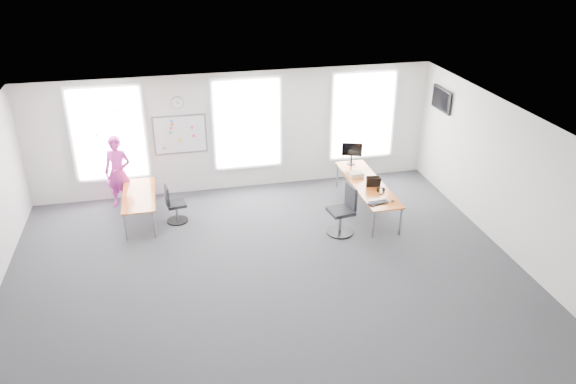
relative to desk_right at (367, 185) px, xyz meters
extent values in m
plane|color=#2B2C30|center=(-2.83, -2.12, -0.63)|extent=(10.00, 10.00, 0.00)
plane|color=white|center=(-2.83, -2.12, 2.37)|extent=(10.00, 10.00, 0.00)
plane|color=silver|center=(-2.83, 1.88, 0.87)|extent=(10.00, 0.00, 10.00)
plane|color=silver|center=(-2.83, -6.12, 0.87)|extent=(10.00, 0.00, 10.00)
plane|color=silver|center=(2.17, -2.12, 0.87)|extent=(0.00, 10.00, 10.00)
cube|color=silver|center=(-5.83, 1.85, 1.07)|extent=(1.60, 0.06, 2.20)
cube|color=silver|center=(-2.53, 1.85, 1.07)|extent=(1.60, 0.06, 2.20)
cube|color=silver|center=(0.47, 1.85, 1.07)|extent=(1.60, 0.06, 2.20)
cube|color=#C64C17|center=(0.00, 0.00, 0.03)|extent=(0.74, 2.76, 0.03)
cylinder|color=gray|center=(-0.31, -1.32, -0.31)|extent=(0.05, 0.05, 0.64)
cylinder|color=gray|center=(0.31, -1.32, -0.31)|extent=(0.05, 0.05, 0.64)
cylinder|color=gray|center=(-0.31, 1.32, -0.31)|extent=(0.05, 0.05, 0.64)
cylinder|color=gray|center=(0.31, 1.32, -0.31)|extent=(0.05, 0.05, 0.64)
cube|color=#C64C17|center=(-5.23, 0.58, 0.02)|extent=(0.72, 1.80, 0.03)
cylinder|color=gray|center=(-5.53, -0.26, -0.31)|extent=(0.05, 0.05, 0.63)
cylinder|color=gray|center=(-4.93, -0.26, -0.31)|extent=(0.05, 0.05, 0.63)
cylinder|color=gray|center=(-5.53, 1.42, -0.31)|extent=(0.05, 0.05, 0.63)
cylinder|color=gray|center=(-4.93, 1.42, -0.31)|extent=(0.05, 0.05, 0.63)
cylinder|color=black|center=(-0.95, -0.97, -0.61)|extent=(0.59, 0.59, 0.03)
cylinder|color=gray|center=(-0.95, -0.97, -0.35)|extent=(0.07, 0.07, 0.48)
cube|color=black|center=(-0.95, -0.97, -0.09)|extent=(0.57, 0.57, 0.08)
cube|color=black|center=(-0.73, -0.94, 0.23)|extent=(0.13, 0.48, 0.51)
cylinder|color=black|center=(-4.43, 0.35, -0.61)|extent=(0.48, 0.48, 0.03)
cylinder|color=gray|center=(-4.43, 0.35, -0.41)|extent=(0.06, 0.06, 0.39)
cube|color=black|center=(-4.43, 0.35, -0.19)|extent=(0.47, 0.47, 0.07)
cube|color=black|center=(-4.61, 0.33, 0.07)|extent=(0.11, 0.39, 0.42)
imported|color=#D733AA|center=(-5.69, 1.42, 0.26)|extent=(0.75, 0.60, 1.77)
cube|color=white|center=(-4.18, 1.85, 0.92)|extent=(1.20, 0.03, 0.90)
cylinder|color=gray|center=(-4.18, 1.85, 1.72)|extent=(0.30, 0.04, 0.30)
cube|color=black|center=(2.12, 0.88, 1.67)|extent=(0.06, 0.90, 0.55)
cube|color=black|center=(-0.12, -1.04, 0.06)|extent=(0.50, 0.30, 0.02)
ellipsoid|color=black|center=(0.21, -1.03, 0.06)|extent=(0.09, 0.12, 0.04)
cylinder|color=black|center=(0.09, -0.65, 0.05)|extent=(0.07, 0.07, 0.01)
cylinder|color=black|center=(0.07, -0.50, 0.09)|extent=(0.04, 0.09, 0.09)
cylinder|color=black|center=(0.21, -0.50, 0.09)|extent=(0.04, 0.09, 0.09)
cylinder|color=gold|center=(0.07, -0.50, 0.09)|extent=(0.01, 0.09, 0.09)
cube|color=black|center=(0.14, -0.50, 0.13)|extent=(0.15, 0.02, 0.01)
cube|color=black|center=(0.06, -0.19, 0.17)|extent=(0.32, 0.11, 0.26)
cube|color=orange|center=(0.06, -0.26, 0.16)|extent=(0.31, 0.13, 0.23)
cube|color=black|center=(0.06, -0.28, 0.17)|extent=(0.32, 0.13, 0.25)
cube|color=beige|center=(-0.14, 0.41, 0.10)|extent=(0.33, 0.26, 0.11)
cylinder|color=black|center=(-0.01, 1.18, 0.05)|extent=(0.21, 0.21, 0.02)
cylinder|color=black|center=(-0.01, 1.18, 0.16)|extent=(0.04, 0.04, 0.21)
cube|color=black|center=(-0.01, 1.17, 0.44)|extent=(0.49, 0.19, 0.34)
cube|color=black|center=(-0.01, 1.15, 0.44)|extent=(0.45, 0.15, 0.30)
camera|label=1|loc=(-4.42, -11.22, 5.61)|focal=35.00mm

